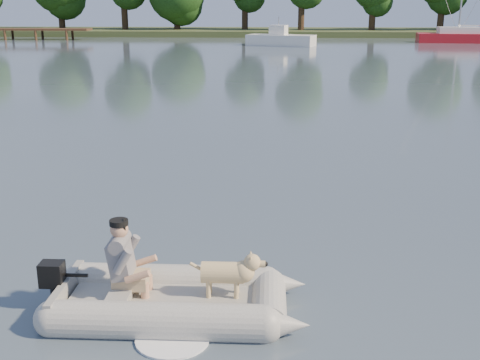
# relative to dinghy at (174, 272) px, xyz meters

# --- Properties ---
(water) EXTENTS (160.00, 160.00, 0.00)m
(water) POSITION_rel_dinghy_xyz_m (0.62, 0.49, -0.51)
(water) COLOR slate
(water) RESTS_ON ground
(shore_bank) EXTENTS (160.00, 12.00, 0.70)m
(shore_bank) POSITION_rel_dinghy_xyz_m (0.62, 62.49, -0.26)
(shore_bank) COLOR #47512D
(shore_bank) RESTS_ON water
(dinghy) EXTENTS (3.88, 2.38, 1.21)m
(dinghy) POSITION_rel_dinghy_xyz_m (0.00, 0.00, 0.00)
(dinghy) COLOR gray
(dinghy) RESTS_ON water
(man) EXTENTS (0.63, 0.54, 0.93)m
(man) POSITION_rel_dinghy_xyz_m (-0.61, 0.04, 0.17)
(man) COLOR slate
(man) RESTS_ON dinghy
(dog) EXTENTS (0.81, 0.29, 0.54)m
(dog) POSITION_rel_dinghy_xyz_m (0.56, 0.04, -0.06)
(dog) COLOR tan
(dog) RESTS_ON dinghy
(outboard_motor) EXTENTS (0.36, 0.25, 0.68)m
(outboard_motor) POSITION_rel_dinghy_xyz_m (-1.44, 0.00, -0.24)
(outboard_motor) COLOR black
(outboard_motor) RESTS_ON dinghy
(motorboat) EXTENTS (6.19, 3.95, 2.45)m
(motorboat) POSITION_rel_dinghy_xyz_m (1.93, 45.09, 0.60)
(motorboat) COLOR white
(motorboat) RESTS_ON water
(sailboat) EXTENTS (8.26, 3.19, 11.08)m
(sailboat) POSITION_rel_dinghy_xyz_m (18.27, 49.83, -0.02)
(sailboat) COLOR #A4121B
(sailboat) RESTS_ON water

